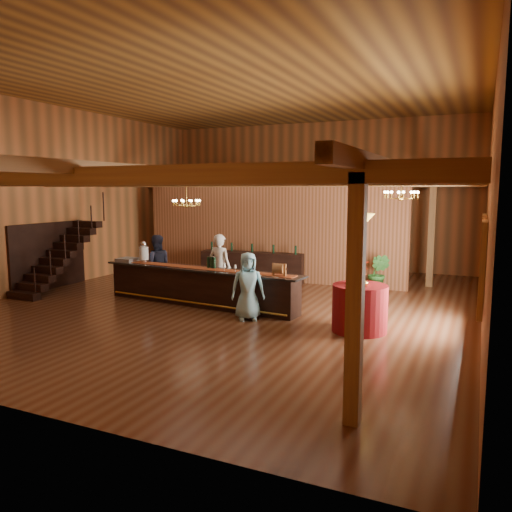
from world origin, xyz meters
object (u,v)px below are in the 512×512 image
at_px(floor_plant, 378,273).
at_px(guest, 248,286).
at_px(round_table, 360,308).
at_px(backbar_shelf, 252,267).
at_px(chandelier_left, 187,202).
at_px(beverage_dispenser, 144,252).
at_px(bartender, 220,267).
at_px(pendant_lamp, 362,218).
at_px(raffle_drum, 279,269).
at_px(tasting_bar, 200,286).
at_px(staff_second, 156,265).
at_px(chandelier_right, 401,195).

bearing_deg(floor_plant, guest, -116.37).
bearing_deg(round_table, floor_plant, 95.56).
relative_size(backbar_shelf, chandelier_left, 4.25).
distance_m(beverage_dispenser, bartender, 2.24).
bearing_deg(pendant_lamp, raffle_drum, 167.55).
distance_m(round_table, floor_plant, 4.24).
height_order(beverage_dispenser, raffle_drum, beverage_dispenser).
xyz_separation_m(tasting_bar, backbar_shelf, (-0.18, 3.63, -0.01)).
height_order(tasting_bar, floor_plant, floor_plant).
bearing_deg(backbar_shelf, pendant_lamp, -51.30).
height_order(beverage_dispenser, chandelier_left, chandelier_left).
relative_size(backbar_shelf, floor_plant, 3.00).
relative_size(round_table, staff_second, 0.68).
relative_size(raffle_drum, bartender, 0.19).
height_order(tasting_bar, staff_second, staff_second).
bearing_deg(pendant_lamp, guest, -177.48).
bearing_deg(staff_second, bartender, 143.25).
distance_m(backbar_shelf, round_table, 6.27).
relative_size(round_table, pendant_lamp, 1.29).
bearing_deg(chandelier_left, round_table, -22.10).
distance_m(chandelier_left, pendant_lamp, 6.17).
bearing_deg(floor_plant, beverage_dispenser, -150.65).
bearing_deg(staff_second, chandelier_left, -151.81).
height_order(round_table, staff_second, staff_second).
bearing_deg(beverage_dispenser, chandelier_left, 68.31).
bearing_deg(backbar_shelf, guest, -73.72).
bearing_deg(bartender, beverage_dispenser, 16.99).
height_order(raffle_drum, chandelier_right, chandelier_right).
height_order(round_table, floor_plant, floor_plant).
height_order(beverage_dispenser, staff_second, staff_second).
bearing_deg(beverage_dispenser, bartender, 11.29).
distance_m(raffle_drum, staff_second, 4.25).
distance_m(raffle_drum, chandelier_left, 4.39).
relative_size(beverage_dispenser, staff_second, 0.35).
relative_size(bartender, guest, 1.16).
xyz_separation_m(tasting_bar, floor_plant, (3.93, 3.52, 0.07)).
xyz_separation_m(chandelier_right, bartender, (-4.55, -0.70, -1.96)).
relative_size(pendant_lamp, floor_plant, 0.79).
distance_m(backbar_shelf, chandelier_right, 5.97).
relative_size(staff_second, floor_plant, 1.51).
height_order(raffle_drum, round_table, raffle_drum).
bearing_deg(pendant_lamp, backbar_shelf, 136.16).
xyz_separation_m(beverage_dispenser, bartender, (2.16, 0.43, -0.35)).
xyz_separation_m(chandelier_left, chandelier_right, (6.17, -0.25, 0.26)).
xyz_separation_m(backbar_shelf, chandelier_right, (4.98, -2.27, 2.39)).
bearing_deg(tasting_bar, guest, -19.41).
bearing_deg(raffle_drum, tasting_bar, 173.55).
xyz_separation_m(staff_second, guest, (3.59, -1.48, -0.07)).
xyz_separation_m(round_table, staff_second, (-6.16, 1.37, 0.35)).
distance_m(staff_second, guest, 3.89).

